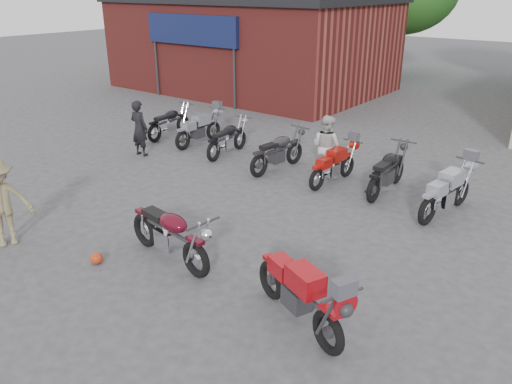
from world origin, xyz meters
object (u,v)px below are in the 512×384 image
Objects in this scene: vintage_motorcycle at (170,231)px; row_bike_1 at (199,127)px; sportbike at (300,290)px; helmet at (96,258)px; person_tan at (0,203)px; row_bike_3 at (278,149)px; row_bike_4 at (334,163)px; person_light at (326,146)px; row_bike_5 at (388,169)px; row_bike_0 at (169,121)px; person_dark at (139,128)px; row_bike_2 at (228,137)px; row_bike_6 at (447,189)px.

vintage_motorcycle is 7.32m from row_bike_1.
sportbike reaches higher than helmet.
person_tan reaches higher than helmet.
row_bike_3 is 1.69m from row_bike_4.
person_light reaches higher than row_bike_1.
person_light is 0.79× the size of row_bike_5.
person_light is at bearing -95.29° from row_bike_0.
person_dark reaches higher than row_bike_3.
row_bike_1 is 0.97× the size of row_bike_3.
row_bike_5 reaches higher than row_bike_2.
row_bike_0 reaches higher than helmet.
person_tan reaches higher than vintage_motorcycle.
row_bike_6 is (3.27, 5.12, -0.03)m from vintage_motorcycle.
person_light is at bearing -165.19° from person_dark.
row_bike_6 is at bearing 177.79° from person_light.
person_light is 7.68m from person_tan.
row_bike_3 is at bearing 21.54° from person_light.
row_bike_5 is (-1.16, 5.66, 0.00)m from sportbike.
person_light is 0.93× the size of person_tan.
person_tan is 0.90× the size of row_bike_1.
row_bike_6 is (2.89, -0.15, 0.06)m from row_bike_4.
row_bike_5 is at bearing 67.03° from helmet.
row_bike_3 is (-0.28, 6.11, 0.48)m from helmet.
row_bike_0 is at bearing 95.80° from row_bike_6.
person_tan is 0.93× the size of row_bike_0.
row_bike_0 is at bearing 91.85° from row_bike_4.
person_dark is at bearing 101.58° from row_bike_5.
row_bike_6 is (9.31, -0.53, 0.04)m from row_bike_0.
row_bike_3 is at bearing -99.81° from row_bike_0.
row_bike_1 is 3.39m from row_bike_3.
row_bike_4 is (5.67, 1.50, -0.29)m from person_dark.
person_dark is 0.84× the size of row_bike_1.
person_light reaches higher than row_bike_0.
person_light is at bearing 59.12° from row_bike_4.
row_bike_3 is (-1.27, -0.36, -0.24)m from person_light.
person_tan is (-2.99, -7.07, 0.06)m from person_light.
row_bike_3 is (3.99, 1.44, -0.24)m from person_dark.
person_dark reaches higher than helmet.
person_tan is at bearing -161.80° from row_bike_0.
row_bike_4 is at bearing -169.32° from person_dark.
person_dark is at bearing 121.89° from row_bike_2.
sportbike is at bearing -136.31° from row_bike_3.
row_bike_6 is (3.31, -0.46, -0.23)m from person_light.
person_light is (-2.90, 5.69, 0.22)m from sportbike.
row_bike_1 is (-7.53, 5.75, -0.03)m from sportbike.
vintage_motorcycle is at bearing -178.91° from row_bike_4.
person_light is at bearing -68.44° from row_bike_3.
row_bike_2 is at bearing 96.75° from row_bike_6.
person_dark reaches higher than row_bike_2.
row_bike_2 is at bearing 90.93° from row_bike_3.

